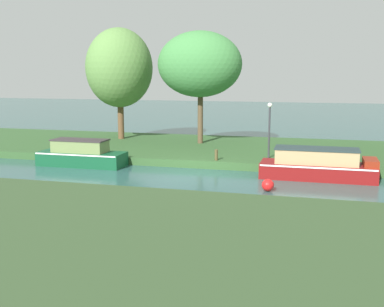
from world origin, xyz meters
name	(u,v)px	position (x,y,z in m)	size (l,w,h in m)	color
ground_plane	(191,177)	(0.00, 0.00, 0.00)	(120.00, 120.00, 0.00)	#2A514E
riverbank_far	(221,150)	(0.00, 7.00, 0.20)	(72.00, 10.00, 0.40)	#30532A
riverbank_near	(107,236)	(0.00, -9.00, 0.20)	(72.00, 10.00, 0.40)	#314828
maroon_barge	(318,165)	(5.71, 1.20, 0.61)	(5.13, 1.77, 1.41)	maroon
forest_narrowboat	(81,155)	(-6.20, 1.20, 0.58)	(4.55, 1.56, 1.38)	#114A2B
willow_tree_left	(119,68)	(-7.20, 8.63, 5.09)	(4.32, 4.74, 7.29)	brown
willow_tree_centre	(200,64)	(-1.56, 7.81, 5.28)	(5.21, 3.99, 6.90)	brown
lamp_post	(269,123)	(3.18, 3.75, 2.21)	(0.24, 0.24, 2.86)	#333338
mooring_post_near	(216,155)	(0.69, 2.40, 0.67)	(0.17, 0.17, 0.55)	#4A4124
channel_buoy	(268,185)	(3.75, -1.77, 0.25)	(0.50, 0.50, 0.50)	red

